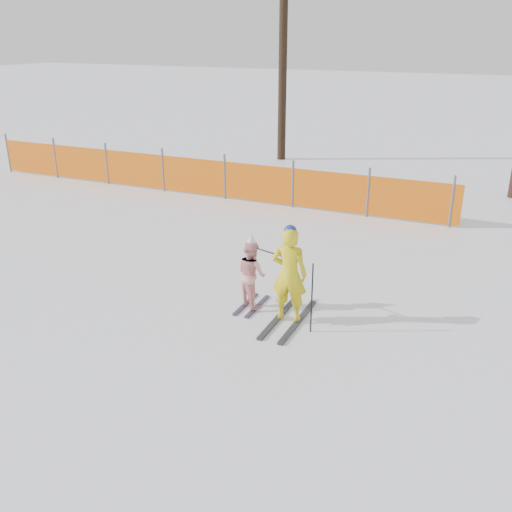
% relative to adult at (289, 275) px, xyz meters
% --- Properties ---
extents(ground, '(120.00, 120.00, 0.00)m').
position_rel_adult_xyz_m(ground, '(-0.61, -0.43, -0.81)').
color(ground, white).
rests_on(ground, ground).
extents(adult, '(0.61, 1.57, 1.63)m').
position_rel_adult_xyz_m(adult, '(0.00, 0.00, 0.00)').
color(adult, black).
rests_on(adult, ground).
extents(child, '(0.70, 0.90, 1.33)m').
position_rel_adult_xyz_m(child, '(-0.76, 0.23, -0.20)').
color(child, black).
rests_on(child, ground).
extents(ski_poles, '(1.11, 0.42, 1.15)m').
position_rel_adult_xyz_m(ski_poles, '(0.18, -0.10, -0.07)').
color(ski_poles, black).
rests_on(ski_poles, ground).
extents(safety_fence, '(14.27, 0.06, 1.25)m').
position_rel_adult_xyz_m(safety_fence, '(-5.10, 5.98, -0.25)').
color(safety_fence, '#595960').
rests_on(safety_fence, ground).
extents(tree_trunks, '(11.18, 2.34, 5.99)m').
position_rel_adult_xyz_m(tree_trunks, '(1.04, 10.34, 2.09)').
color(tree_trunks, '#311E15').
rests_on(tree_trunks, ground).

